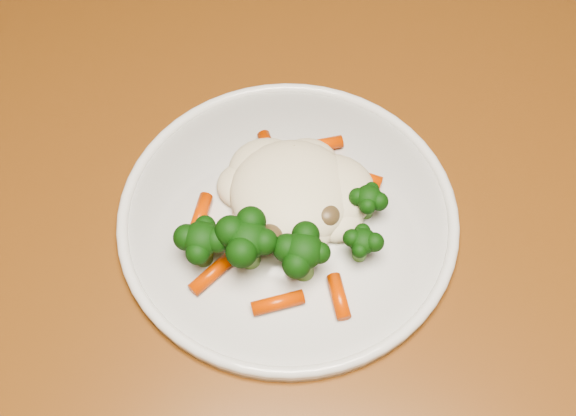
{
  "coord_description": "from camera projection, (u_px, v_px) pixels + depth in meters",
  "views": [
    {
      "loc": [
        -0.23,
        -0.2,
        1.3
      ],
      "look_at": [
        -0.31,
        0.13,
        0.77
      ],
      "focal_mm": 45.0,
      "sensor_mm": 36.0,
      "label": 1
    }
  ],
  "objects": [
    {
      "name": "meal",
      "position": [
        286.0,
        208.0,
        0.61
      ],
      "size": [
        0.17,
        0.19,
        0.05
      ],
      "color": "#F3E6C2",
      "rests_on": "plate"
    },
    {
      "name": "plate",
      "position": [
        288.0,
        217.0,
        0.64
      ],
      "size": [
        0.3,
        0.3,
        0.01
      ],
      "primitive_type": "cylinder",
      "color": "white",
      "rests_on": "dining_table"
    },
    {
      "name": "dining_table",
      "position": [
        278.0,
        291.0,
        0.72
      ],
      "size": [
        1.27,
        1.0,
        0.75
      ],
      "rotation": [
        0.0,
        0.0,
        0.24
      ],
      "color": "brown",
      "rests_on": "ground"
    }
  ]
}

